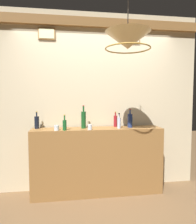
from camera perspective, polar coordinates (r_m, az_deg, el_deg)
panelled_rear_partition at (r=3.41m, az=-0.78°, el=4.05°), size 3.40×0.15×2.81m
bar_shelf_unit at (r=3.30m, az=-0.13°, el=-13.14°), size 1.97×0.37×1.01m
liquor_bottle_vodka at (r=3.35m, az=4.75°, el=-2.38°), size 0.05×0.05×0.24m
liquor_bottle_vermouth at (r=3.28m, az=8.70°, el=-2.26°), size 0.08×0.08×0.29m
liquor_bottle_rum at (r=3.27m, az=-16.32°, el=-2.66°), size 0.07×0.07×0.26m
liquor_bottle_bourbon at (r=3.18m, az=5.73°, el=-2.90°), size 0.05×0.05×0.23m
liquor_bottle_whiskey at (r=3.17m, az=-3.96°, el=-2.04°), size 0.07×0.07×0.35m
liquor_bottle_brandy at (r=3.01m, az=-9.07°, el=-3.42°), size 0.06×0.06×0.23m
glass_tumbler_rocks at (r=3.03m, az=-2.21°, el=-4.12°), size 0.06×0.06×0.08m
glass_tumbler_highball at (r=3.03m, az=-11.23°, el=-4.24°), size 0.07×0.07×0.08m
pendant_lamp at (r=2.59m, az=8.09°, el=18.62°), size 0.53×0.53×0.60m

